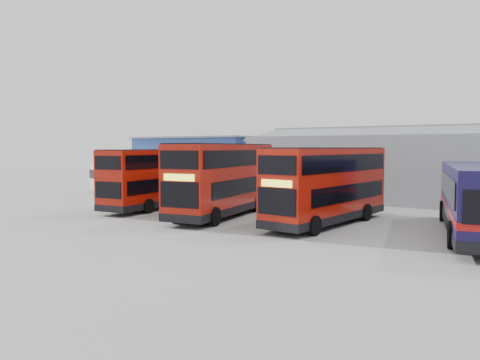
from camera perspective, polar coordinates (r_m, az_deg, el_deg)
ground_plane at (r=23.41m, az=-2.81°, el=-6.15°), size 120.00×120.00×0.00m
office_block at (r=45.85m, az=-4.18°, el=2.06°), size 12.30×8.32×5.12m
maintenance_shed at (r=39.22m, az=24.60°, el=1.42°), size 30.50×12.00×5.89m
double_decker_left at (r=32.13m, az=-10.02°, el=0.13°), size 3.06×9.61×4.00m
double_decker_centre at (r=28.02m, az=-1.98°, el=-0.01°), size 3.94×10.50×4.35m
double_decker_right at (r=25.41m, az=10.67°, el=-0.74°), size 3.44×9.94×4.12m
single_decker_blue at (r=24.32m, az=27.17°, el=-2.30°), size 5.16×12.47×3.30m
panel_van at (r=44.95m, az=-14.08°, el=0.36°), size 4.18×5.97×2.44m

